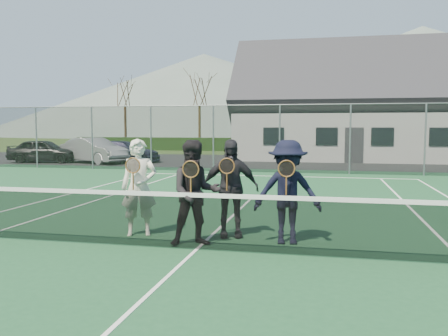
# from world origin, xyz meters

# --- Properties ---
(ground) EXTENTS (220.00, 220.00, 0.00)m
(ground) POSITION_xyz_m (0.00, 20.00, 0.00)
(ground) COLOR #2A4117
(ground) RESTS_ON ground
(court_surface) EXTENTS (30.00, 30.00, 0.02)m
(court_surface) POSITION_xyz_m (0.00, 0.00, 0.01)
(court_surface) COLOR #1C4C2B
(court_surface) RESTS_ON ground
(tarmac_carpark) EXTENTS (40.00, 12.00, 0.01)m
(tarmac_carpark) POSITION_xyz_m (-4.00, 20.00, 0.01)
(tarmac_carpark) COLOR black
(tarmac_carpark) RESTS_ON ground
(hedge_row) EXTENTS (40.00, 1.20, 1.10)m
(hedge_row) POSITION_xyz_m (0.00, 32.00, 0.55)
(hedge_row) COLOR black
(hedge_row) RESTS_ON ground
(hill_west) EXTENTS (110.00, 110.00, 18.00)m
(hill_west) POSITION_xyz_m (-25.00, 95.00, 9.00)
(hill_west) COLOR #56675D
(hill_west) RESTS_ON ground
(hill_centre) EXTENTS (120.00, 120.00, 22.00)m
(hill_centre) POSITION_xyz_m (20.00, 95.00, 11.00)
(hill_centre) COLOR slate
(hill_centre) RESTS_ON ground
(car_a) EXTENTS (4.13, 2.16, 1.34)m
(car_a) POSITION_xyz_m (-13.72, 16.71, 0.67)
(car_a) COLOR black
(car_a) RESTS_ON ground
(car_b) EXTENTS (4.57, 3.13, 1.43)m
(car_b) POSITION_xyz_m (-10.72, 16.93, 0.71)
(car_b) COLOR gray
(car_b) RESTS_ON ground
(car_c) EXTENTS (4.26, 1.79, 1.23)m
(car_c) POSITION_xyz_m (-9.36, 17.90, 0.61)
(car_c) COLOR #1A1933
(car_c) RESTS_ON ground
(court_markings) EXTENTS (11.03, 23.83, 0.01)m
(court_markings) POSITION_xyz_m (0.00, 0.00, 0.02)
(court_markings) COLOR white
(court_markings) RESTS_ON court_surface
(tennis_net) EXTENTS (11.68, 0.08, 1.10)m
(tennis_net) POSITION_xyz_m (0.00, 0.00, 0.54)
(tennis_net) COLOR slate
(tennis_net) RESTS_ON ground
(perimeter_fence) EXTENTS (30.07, 0.07, 3.02)m
(perimeter_fence) POSITION_xyz_m (0.00, 13.50, 1.52)
(perimeter_fence) COLOR slate
(perimeter_fence) RESTS_ON ground
(clubhouse) EXTENTS (15.60, 8.20, 7.70)m
(clubhouse) POSITION_xyz_m (4.00, 24.00, 3.99)
(clubhouse) COLOR silver
(clubhouse) RESTS_ON ground
(tree_a) EXTENTS (3.20, 3.20, 7.77)m
(tree_a) POSITION_xyz_m (-16.00, 33.00, 5.79)
(tree_a) COLOR #332012
(tree_a) RESTS_ON ground
(tree_b) EXTENTS (3.20, 3.20, 7.77)m
(tree_b) POSITION_xyz_m (-9.00, 33.00, 5.79)
(tree_b) COLOR #3C2A15
(tree_b) RESTS_ON ground
(tree_c) EXTENTS (3.20, 3.20, 7.77)m
(tree_c) POSITION_xyz_m (2.00, 33.00, 5.79)
(tree_c) COLOR #342012
(tree_c) RESTS_ON ground
(player_a) EXTENTS (0.76, 0.63, 1.80)m
(player_a) POSITION_xyz_m (-1.33, 0.81, 0.92)
(player_a) COLOR white
(player_a) RESTS_ON court_surface
(player_b) EXTENTS (1.07, 0.97, 1.80)m
(player_b) POSITION_xyz_m (-0.10, 0.30, 0.92)
(player_b) COLOR black
(player_b) RESTS_ON court_surface
(player_c) EXTENTS (1.13, 0.68, 1.80)m
(player_c) POSITION_xyz_m (0.34, 1.05, 0.92)
(player_c) COLOR #232328
(player_c) RESTS_ON court_surface
(player_d) EXTENTS (1.24, 0.81, 1.80)m
(player_d) POSITION_xyz_m (1.42, 0.76, 0.92)
(player_d) COLOR black
(player_d) RESTS_ON court_surface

